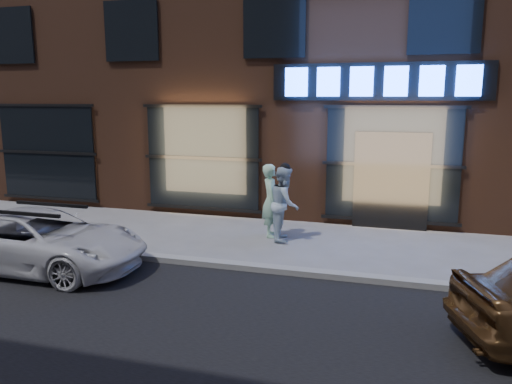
# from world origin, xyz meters

# --- Properties ---
(ground) EXTENTS (90.00, 90.00, 0.00)m
(ground) POSITION_xyz_m (0.00, 0.00, 0.00)
(ground) COLOR slate
(ground) RESTS_ON ground
(curb) EXTENTS (60.00, 0.25, 0.12)m
(curb) POSITION_xyz_m (0.00, 0.00, 0.06)
(curb) COLOR gray
(curb) RESTS_ON ground
(storefront_building) EXTENTS (30.20, 8.28, 10.30)m
(storefront_building) POSITION_xyz_m (-0.00, 7.99, 5.15)
(storefront_building) COLOR #54301E
(storefront_building) RESTS_ON ground
(man_bowtie) EXTENTS (0.57, 0.71, 1.72)m
(man_bowtie) POSITION_xyz_m (-2.66, 2.40, 0.86)
(man_bowtie) COLOR #B7F1CA
(man_bowtie) RESTS_ON ground
(man_cap) EXTENTS (0.78, 0.93, 1.71)m
(man_cap) POSITION_xyz_m (-2.28, 2.20, 0.85)
(man_cap) COLOR silver
(man_cap) RESTS_ON ground
(white_suv) EXTENTS (4.09, 1.92, 1.13)m
(white_suv) POSITION_xyz_m (-6.27, -1.06, 0.56)
(white_suv) COLOR silver
(white_suv) RESTS_ON ground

